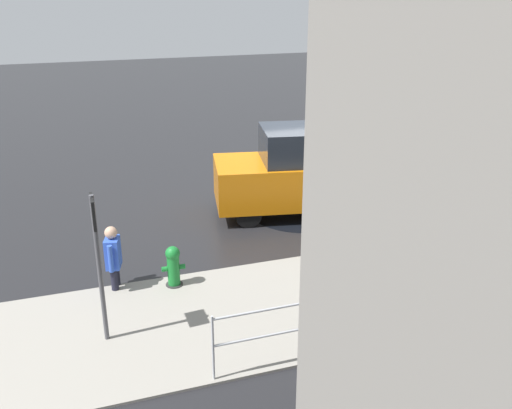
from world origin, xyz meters
name	(u,v)px	position (x,y,z in m)	size (l,w,h in m)	color
ground_plane	(295,207)	(0.00, 0.00, 0.00)	(60.00, 60.00, 0.00)	black
kerb_strip	(383,287)	(0.00, 4.20, 0.02)	(24.00, 3.20, 0.04)	gray
moving_hatchback	(302,171)	(-0.03, 0.32, 1.03)	(4.15, 2.40, 2.06)	orange
fire_hydrant	(173,267)	(3.57, 2.94, 0.40)	(0.42, 0.31, 0.80)	#197A2D
pedestrian	(113,255)	(4.57, 2.68, 0.68)	(0.32, 0.55, 1.22)	blue
metal_railing	(451,292)	(-0.24, 5.72, 0.72)	(7.61, 0.04, 1.05)	#B7BABF
sign_post	(97,248)	(4.87, 4.26, 1.58)	(0.07, 0.44, 2.40)	#4C4C51
puddle_patch	(302,211)	(-0.06, 0.33, 0.00)	(2.58, 2.58, 0.01)	black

